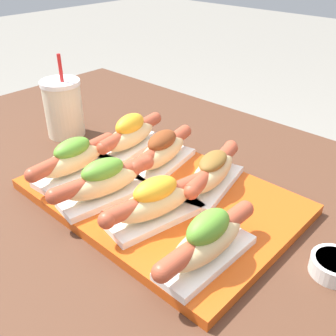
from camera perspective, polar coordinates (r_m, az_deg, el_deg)
The scene contains 10 objects.
serving_tray at distance 0.69m, azimuth -1.13°, elevation -4.11°, with size 0.45×0.31×0.02m.
hot_dog_0 at distance 0.74m, azimuth -13.54°, elevation 1.28°, with size 0.07×0.20×0.07m.
hot_dog_1 at distance 0.66m, azimuth -9.30°, elevation -1.94°, with size 0.09×0.20×0.07m.
hot_dog_2 at distance 0.60m, azimuth -1.82°, elevation -4.90°, with size 0.09×0.20×0.08m.
hot_dog_3 at distance 0.53m, azimuth 5.73°, elevation -10.46°, with size 0.06×0.20×0.08m.
hot_dog_4 at distance 0.81m, azimuth -5.47°, elevation 4.83°, with size 0.08×0.20×0.08m.
hot_dog_5 at distance 0.74m, azimuth -0.85°, elevation 2.46°, with size 0.09×0.20×0.07m.
hot_dog_6 at distance 0.69m, azimuth 6.47°, elevation -0.54°, with size 0.09×0.20×0.07m.
sauce_bowl at distance 0.60m, azimuth 22.98°, elevation -12.86°, with size 0.07×0.07×0.02m.
drink_cup at distance 0.93m, azimuth -14.93°, elevation 8.41°, with size 0.09×0.09×0.19m.
Camera 1 is at (0.36, -0.40, 1.10)m, focal length 42.00 mm.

